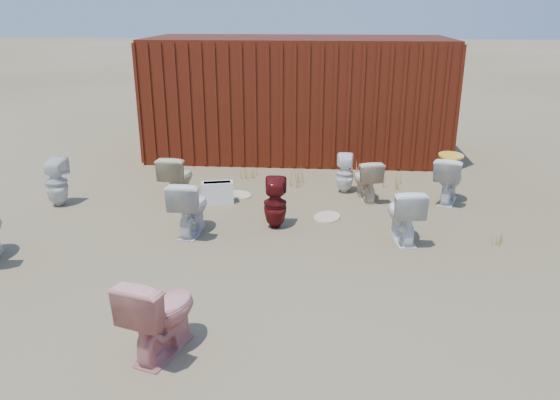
# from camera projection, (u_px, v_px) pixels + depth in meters

# --- Properties ---
(ground) EXTENTS (100.00, 100.00, 0.00)m
(ground) POSITION_uv_depth(u_px,v_px,m) (276.00, 257.00, 6.87)
(ground) COLOR brown
(ground) RESTS_ON ground
(shipping_container) EXTENTS (6.00, 2.40, 2.40)m
(shipping_container) POSITION_uv_depth(u_px,v_px,m) (298.00, 97.00, 11.36)
(shipping_container) COLOR #55150E
(shipping_container) RESTS_ON ground
(toilet_front_pink) EXTENTS (0.67, 0.89, 0.81)m
(toilet_front_pink) POSITION_uv_depth(u_px,v_px,m) (161.00, 312.00, 4.86)
(toilet_front_pink) COLOR #DD867F
(toilet_front_pink) RESTS_ON ground
(toilet_front_c) EXTENTS (0.49, 0.80, 0.79)m
(toilet_front_c) POSITION_uv_depth(u_px,v_px,m) (190.00, 206.00, 7.48)
(toilet_front_c) COLOR silver
(toilet_front_c) RESTS_ON ground
(toilet_front_maroon) EXTENTS (0.33, 0.34, 0.72)m
(toilet_front_maroon) POSITION_uv_depth(u_px,v_px,m) (275.00, 203.00, 7.68)
(toilet_front_maroon) COLOR #570F10
(toilet_front_maroon) RESTS_ON ground
(toilet_front_e) EXTENTS (0.52, 0.79, 0.75)m
(toilet_front_e) POSITION_uv_depth(u_px,v_px,m) (404.00, 214.00, 7.25)
(toilet_front_e) COLOR white
(toilet_front_e) RESTS_ON ground
(toilet_back_a) EXTENTS (0.36, 0.36, 0.76)m
(toilet_back_a) POSITION_uv_depth(u_px,v_px,m) (56.00, 182.00, 8.54)
(toilet_back_a) COLOR silver
(toilet_back_a) RESTS_ON ground
(toilet_back_beige_left) EXTENTS (0.50, 0.79, 0.77)m
(toilet_back_beige_left) POSITION_uv_depth(u_px,v_px,m) (177.00, 178.00, 8.75)
(toilet_back_beige_left) COLOR beige
(toilet_back_beige_left) RESTS_ON ground
(toilet_back_beige_right) EXTENTS (0.53, 0.74, 0.69)m
(toilet_back_beige_right) POSITION_uv_depth(u_px,v_px,m) (366.00, 180.00, 8.80)
(toilet_back_beige_right) COLOR beige
(toilet_back_beige_right) RESTS_ON ground
(toilet_back_yellowlid) EXTENTS (0.65, 0.84, 0.76)m
(toilet_back_yellowlid) POSITION_uv_depth(u_px,v_px,m) (449.00, 179.00, 8.70)
(toilet_back_yellowlid) COLOR white
(toilet_back_yellowlid) RESTS_ON ground
(toilet_back_e) EXTENTS (0.30, 0.31, 0.66)m
(toilet_back_e) POSITION_uv_depth(u_px,v_px,m) (345.00, 173.00, 9.17)
(toilet_back_e) COLOR white
(toilet_back_e) RESTS_ON ground
(yellow_lid) EXTENTS (0.38, 0.48, 0.02)m
(yellow_lid) POSITION_uv_depth(u_px,v_px,m) (451.00, 155.00, 8.57)
(yellow_lid) COLOR gold
(yellow_lid) RESTS_ON toilet_back_yellowlid
(loose_tank) EXTENTS (0.53, 0.31, 0.35)m
(loose_tank) POSITION_uv_depth(u_px,v_px,m) (217.00, 193.00, 8.71)
(loose_tank) COLOR white
(loose_tank) RESTS_ON ground
(loose_lid_near) EXTENTS (0.53, 0.59, 0.02)m
(loose_lid_near) POSITION_uv_depth(u_px,v_px,m) (327.00, 217.00, 8.14)
(loose_lid_near) COLOR beige
(loose_lid_near) RESTS_ON ground
(loose_lid_far) EXTENTS (0.57, 0.59, 0.02)m
(loose_lid_far) POSITION_uv_depth(u_px,v_px,m) (240.00, 195.00, 9.10)
(loose_lid_far) COLOR beige
(loose_lid_far) RESTS_ON ground
(weed_clump_a) EXTENTS (0.36, 0.36, 0.29)m
(weed_clump_a) POSITION_uv_depth(u_px,v_px,m) (166.00, 172.00, 9.89)
(weed_clump_a) COLOR olive
(weed_clump_a) RESTS_ON ground
(weed_clump_b) EXTENTS (0.32, 0.32, 0.32)m
(weed_clump_b) POSITION_uv_depth(u_px,v_px,m) (297.00, 177.00, 9.56)
(weed_clump_b) COLOR olive
(weed_clump_b) RESTS_ON ground
(weed_clump_c) EXTENTS (0.36, 0.36, 0.30)m
(weed_clump_c) POSITION_uv_depth(u_px,v_px,m) (392.00, 179.00, 9.50)
(weed_clump_c) COLOR olive
(weed_clump_c) RESTS_ON ground
(weed_clump_d) EXTENTS (0.30, 0.30, 0.22)m
(weed_clump_d) POSITION_uv_depth(u_px,v_px,m) (249.00, 171.00, 10.07)
(weed_clump_d) COLOR olive
(weed_clump_d) RESTS_ON ground
(weed_clump_e) EXTENTS (0.34, 0.34, 0.32)m
(weed_clump_e) POSITION_uv_depth(u_px,v_px,m) (352.00, 169.00, 10.02)
(weed_clump_e) COLOR olive
(weed_clump_e) RESTS_ON ground
(weed_clump_f) EXTENTS (0.28, 0.28, 0.22)m
(weed_clump_f) POSITION_uv_depth(u_px,v_px,m) (494.00, 235.00, 7.24)
(weed_clump_f) COLOR olive
(weed_clump_f) RESTS_ON ground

